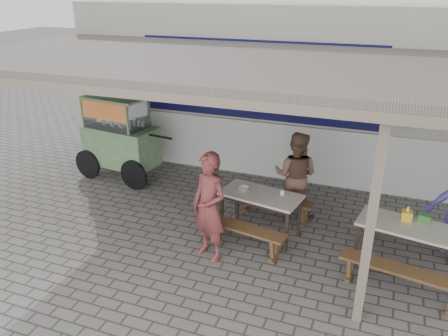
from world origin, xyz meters
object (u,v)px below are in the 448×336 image
bench_right_wall (416,231)px  bench_left_street (243,233)px  patron_street_side (209,207)px  condiment_jar (282,192)px  tissue_box (407,216)px  table_right (412,231)px  donation_box (425,218)px  condiment_bowl (244,188)px  bench_right_street (399,275)px  bench_left_wall (275,202)px  patron_wall_side (296,176)px  vendor_cart (119,134)px  table_left (261,198)px

bench_right_wall → bench_left_street: bearing=-148.1°
patron_street_side → condiment_jar: 1.30m
bench_right_wall → patron_street_side: (-2.91, -1.29, 0.50)m
bench_right_wall → tissue_box: (-0.20, -0.48, 0.48)m
table_right → donation_box: bearing=62.2°
bench_right_wall → condiment_bowl: bearing=-162.5°
bench_right_street → condiment_bowl: condiment_bowl is taller
bench_right_wall → table_right: bearing=-90.0°
bench_left_wall → patron_wall_side: size_ratio=0.89×
patron_wall_side → tissue_box: bearing=156.5°
table_right → vendor_cart: vendor_cart is taller
bench_right_wall → patron_street_side: size_ratio=0.94×
patron_street_side → tissue_box: (2.71, 0.80, -0.02)m
bench_left_street → condiment_bowl: 0.80m
donation_box → condiment_jar: size_ratio=2.11×
bench_left_street → bench_right_wall: (2.48, 1.00, 0.01)m
condiment_jar → bench_right_street: bearing=-28.0°
bench_left_wall → table_right: (2.16, -0.83, 0.34)m
bench_right_wall → condiment_jar: (-2.05, -0.31, 0.45)m
condiment_bowl → bench_left_wall: bearing=52.4°
tissue_box → bench_right_wall: bearing=67.1°
table_left → patron_wall_side: (0.39, 0.81, 0.13)m
table_left → condiment_jar: 0.36m
bench_right_street → bench_left_street: bearing=-177.1°
condiment_jar → vendor_cart: bearing=162.9°
table_right → tissue_box: bearing=129.9°
vendor_cart → tissue_box: (5.62, -1.33, -0.13)m
bench_left_street → tissue_box: tissue_box is taller
vendor_cart → patron_street_side: vendor_cart is taller
table_left → tissue_box: tissue_box is taller
tissue_box → patron_wall_side: bearing=153.6°
condiment_bowl → donation_box: bearing=-2.1°
bench_right_wall → condiment_jar: 2.12m
table_left → bench_right_wall: size_ratio=0.86×
table_right → donation_box: 0.28m
table_right → donation_box: donation_box is taller
bench_right_street → vendor_cart: 6.02m
table_left → donation_box: size_ratio=8.29×
table_right → vendor_cart: (-5.71, 1.49, 0.28)m
bench_left_street → vendor_cart: 3.87m
table_right → patron_street_side: bearing=-157.0°
bench_right_street → condiment_jar: 2.12m
patron_wall_side → table_right: bearing=153.9°
bench_left_wall → bench_left_street: bearing=-90.0°
patron_wall_side → condiment_bowl: bearing=50.5°
bench_left_street → bench_left_wall: bearing=90.0°
table_right → bench_right_street: 0.73m
bench_right_street → condiment_jar: size_ratio=20.22×
patron_street_side → patron_wall_side: (0.92, 1.69, -0.05)m
bench_left_street → donation_box: 2.62m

